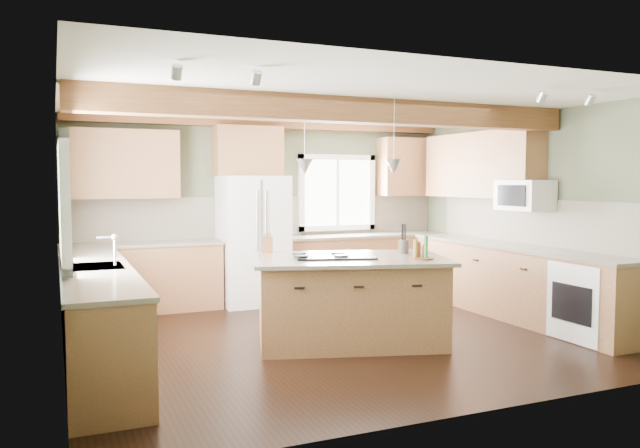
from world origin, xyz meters
name	(u,v)px	position (x,y,z in m)	size (l,w,h in m)	color
floor	(335,336)	(0.00, 0.00, 0.00)	(5.60, 5.60, 0.00)	black
ceiling	(336,101)	(0.00, 0.00, 2.60)	(5.60, 5.60, 0.00)	silver
wall_back	(265,210)	(0.00, 2.50, 1.30)	(5.60, 5.60, 0.00)	#4D553C
wall_left	(60,228)	(-2.80, 0.00, 1.30)	(5.00, 5.00, 0.00)	#4D553C
wall_right	(535,215)	(2.80, 0.00, 1.30)	(5.00, 5.00, 0.00)	#4D553C
ceiling_beam	(347,110)	(0.00, -0.27, 2.47)	(5.55, 0.26, 0.26)	#502916
soffit_trim	(267,125)	(0.00, 2.40, 2.54)	(5.55, 0.20, 0.10)	#502916
backsplash_back	(265,216)	(0.00, 2.48, 1.21)	(5.58, 0.03, 0.58)	brown
backsplash_right	(531,221)	(2.78, 0.05, 1.21)	(0.03, 3.70, 0.58)	brown
base_cab_back_left	(143,279)	(-1.79, 2.20, 0.44)	(2.02, 0.60, 0.88)	brown
counter_back_left	(142,244)	(-1.79, 2.20, 0.90)	(2.06, 0.64, 0.04)	#50483B
base_cab_back_right	(364,265)	(1.49, 2.20, 0.44)	(2.62, 0.60, 0.88)	brown
counter_back_right	(364,235)	(1.49, 2.20, 0.90)	(2.66, 0.64, 0.04)	#50483B
base_cab_left	(97,316)	(-2.50, 0.05, 0.44)	(0.60, 3.70, 0.88)	brown
counter_left	(95,268)	(-2.50, 0.05, 0.90)	(0.64, 3.74, 0.04)	#50483B
base_cab_right	(512,282)	(2.50, 0.05, 0.44)	(0.60, 3.70, 0.88)	brown
counter_right	(513,246)	(2.50, 0.05, 0.90)	(0.64, 3.74, 0.04)	#50483B
upper_cab_back_left	(124,164)	(-1.99, 2.33, 1.95)	(1.40, 0.35, 0.90)	brown
upper_cab_over_fridge	(248,151)	(-0.30, 2.33, 2.15)	(0.96, 0.35, 0.70)	brown
upper_cab_right	(480,165)	(2.62, 0.90, 1.95)	(0.35, 2.20, 0.90)	brown
upper_cab_back_corner	(407,167)	(2.30, 2.33, 1.95)	(0.90, 0.35, 0.90)	brown
window_left	(62,200)	(-2.78, 0.05, 1.55)	(0.04, 1.60, 1.05)	white
window_back	(337,193)	(1.15, 2.48, 1.55)	(1.10, 0.04, 1.00)	white
sink	(95,268)	(-2.50, 0.05, 0.91)	(0.50, 0.65, 0.03)	#262628
faucet	(115,252)	(-2.32, 0.05, 1.05)	(0.02, 0.02, 0.28)	#B2B2B7
dishwasher	(109,350)	(-2.49, -1.25, 0.43)	(0.60, 0.60, 0.84)	white
oven	(593,301)	(2.49, -1.25, 0.43)	(0.60, 0.72, 0.84)	white
microwave	(525,195)	(2.58, -0.05, 1.55)	(0.40, 0.70, 0.38)	white
pendant_left	(305,167)	(-0.42, -0.13, 1.88)	(0.18, 0.18, 0.16)	#B2B2B7
pendant_right	(394,167)	(0.49, -0.41, 1.88)	(0.18, 0.18, 0.16)	#B2B2B7
refrigerator	(253,240)	(-0.30, 2.12, 0.90)	(0.90, 0.74, 1.80)	white
island	(349,301)	(0.04, -0.27, 0.44)	(1.90, 1.16, 0.88)	olive
island_top	(349,259)	(0.04, -0.27, 0.90)	(2.03, 1.29, 0.04)	#50483B
cooktop	(335,256)	(-0.11, -0.23, 0.93)	(0.82, 0.55, 0.02)	black
knife_block	(268,245)	(-0.64, 0.45, 1.01)	(0.11, 0.08, 0.18)	#56331A
utensil_crock	(404,247)	(0.75, -0.19, 0.99)	(0.11, 0.11, 0.15)	#3B352F
bottle_tray	(421,248)	(0.66, -0.71, 1.04)	(0.25, 0.25, 0.23)	brown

